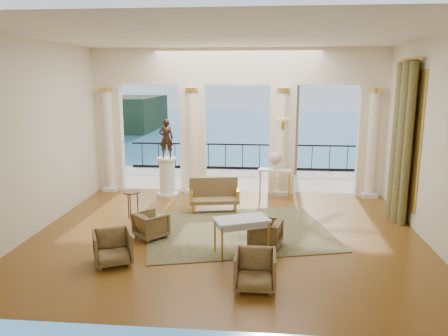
# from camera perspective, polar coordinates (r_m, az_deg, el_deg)

# --- Properties ---
(floor) EXTENTS (9.00, 9.00, 0.00)m
(floor) POSITION_cam_1_polar(r_m,az_deg,el_deg) (10.42, 0.35, -8.61)
(floor) COLOR #543212
(floor) RESTS_ON ground
(room_walls) EXTENTS (9.00, 9.00, 9.00)m
(room_walls) POSITION_cam_1_polar(r_m,az_deg,el_deg) (8.68, -0.26, 6.81)
(room_walls) COLOR beige
(room_walls) RESTS_ON ground
(arcade) EXTENTS (9.00, 0.56, 4.50)m
(arcade) POSITION_cam_1_polar(r_m,az_deg,el_deg) (13.61, 1.76, 7.39)
(arcade) COLOR #FAE8CE
(arcade) RESTS_ON ground
(terrace) EXTENTS (10.00, 3.60, 0.10)m
(terrace) POSITION_cam_1_polar(r_m,az_deg,el_deg) (15.98, 2.14, -1.51)
(terrace) COLOR #AB9D8B
(terrace) RESTS_ON ground
(balustrade) EXTENTS (9.00, 0.06, 1.03)m
(balustrade) POSITION_cam_1_polar(r_m,az_deg,el_deg) (17.44, 2.44, 1.16)
(balustrade) COLOR black
(balustrade) RESTS_ON terrace
(palm_tree) EXTENTS (2.00, 2.00, 4.50)m
(palm_tree) POSITION_cam_1_polar(r_m,az_deg,el_deg) (16.37, 9.61, 13.27)
(palm_tree) COLOR #4C3823
(palm_tree) RESTS_ON terrace
(headland) EXTENTS (22.00, 18.00, 6.00)m
(headland) POSITION_cam_1_polar(r_m,az_deg,el_deg) (85.73, -15.95, 6.96)
(headland) COLOR black
(headland) RESTS_ON sea
(sea) EXTENTS (160.00, 160.00, 0.00)m
(sea) POSITION_cam_1_polar(r_m,az_deg,el_deg) (70.39, 4.55, 3.94)
(sea) COLOR #235D89
(sea) RESTS_ON ground
(curtain) EXTENTS (0.33, 1.40, 4.09)m
(curtain) POSITION_cam_1_polar(r_m,az_deg,el_deg) (11.85, 22.17, 3.11)
(curtain) COLOR #4E4C24
(curtain) RESTS_ON ground
(window_frame) EXTENTS (0.04, 1.60, 3.40)m
(window_frame) POSITION_cam_1_polar(r_m,az_deg,el_deg) (11.90, 23.06, 3.46)
(window_frame) COLOR gold
(window_frame) RESTS_ON room_walls
(wall_sconce) EXTENTS (0.30, 0.11, 0.33)m
(wall_sconce) POSITION_cam_1_polar(r_m,az_deg,el_deg) (13.32, 7.71, 5.65)
(wall_sconce) COLOR gold
(wall_sconce) RESTS_ON arcade
(rug) EXTENTS (4.98, 4.29, 0.02)m
(rug) POSITION_cam_1_polar(r_m,az_deg,el_deg) (10.59, 1.80, -8.21)
(rug) COLOR #32351C
(rug) RESTS_ON ground
(armchair_a) EXTENTS (0.93, 0.91, 0.74)m
(armchair_a) POSITION_cam_1_polar(r_m,az_deg,el_deg) (9.01, -14.35, -9.83)
(armchair_a) COLOR #4A3822
(armchair_a) RESTS_ON ground
(armchair_b) EXTENTS (0.72, 0.67, 0.74)m
(armchair_b) POSITION_cam_1_polar(r_m,az_deg,el_deg) (7.81, 4.09, -12.96)
(armchair_b) COLOR #4A3822
(armchair_b) RESTS_ON ground
(armchair_c) EXTENTS (0.75, 0.78, 0.68)m
(armchair_c) POSITION_cam_1_polar(r_m,az_deg,el_deg) (9.59, 5.40, -8.36)
(armchair_c) COLOR #4A3822
(armchair_c) RESTS_ON ground
(armchair_d) EXTENTS (0.88, 0.88, 0.66)m
(armchair_d) POSITION_cam_1_polar(r_m,az_deg,el_deg) (10.22, -9.50, -7.21)
(armchair_d) COLOR #4A3822
(armchair_d) RESTS_ON ground
(settee) EXTENTS (1.43, 0.81, 0.90)m
(settee) POSITION_cam_1_polar(r_m,az_deg,el_deg) (12.09, -1.32, -3.49)
(settee) COLOR #4A3822
(settee) RESTS_ON ground
(game_table) EXTENTS (1.25, 0.99, 0.76)m
(game_table) POSITION_cam_1_polar(r_m,az_deg,el_deg) (9.13, 2.30, -7.09)
(game_table) COLOR #A9C1D3
(game_table) RESTS_ON ground
(pedestal) EXTENTS (0.66, 0.66, 1.21)m
(pedestal) POSITION_cam_1_polar(r_m,az_deg,el_deg) (13.64, -7.42, -1.21)
(pedestal) COLOR silver
(pedestal) RESTS_ON ground
(statue) EXTENTS (0.48, 0.36, 1.18)m
(statue) POSITION_cam_1_polar(r_m,az_deg,el_deg) (13.42, -7.56, 3.85)
(statue) COLOR black
(statue) RESTS_ON pedestal
(console_table) EXTENTS (1.03, 0.59, 0.92)m
(console_table) POSITION_cam_1_polar(r_m,az_deg,el_deg) (13.17, 6.64, -0.84)
(console_table) COLOR silver
(console_table) RESTS_ON ground
(urn) EXTENTS (0.41, 0.41, 0.54)m
(urn) POSITION_cam_1_polar(r_m,az_deg,el_deg) (13.07, 6.69, 1.16)
(urn) COLOR white
(urn) RESTS_ON console_table
(side_table) EXTENTS (0.45, 0.45, 0.74)m
(side_table) POSITION_cam_1_polar(r_m,az_deg,el_deg) (11.54, -11.97, -3.52)
(side_table) COLOR black
(side_table) RESTS_ON ground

